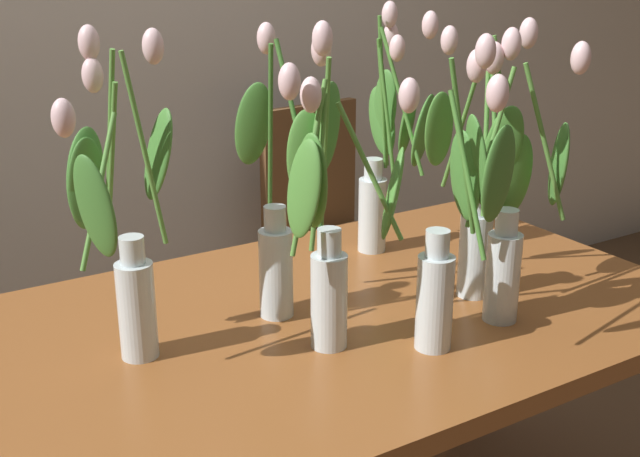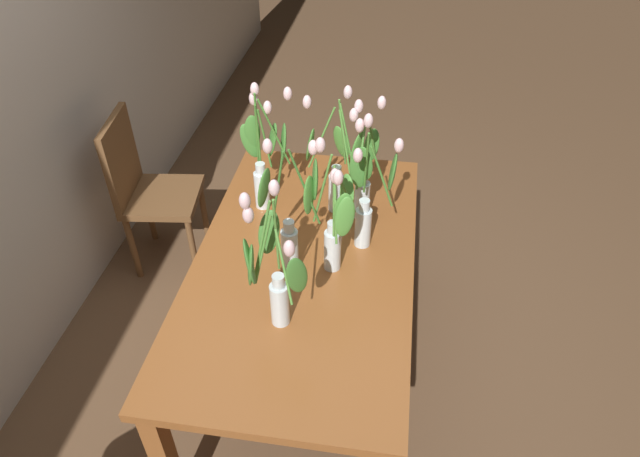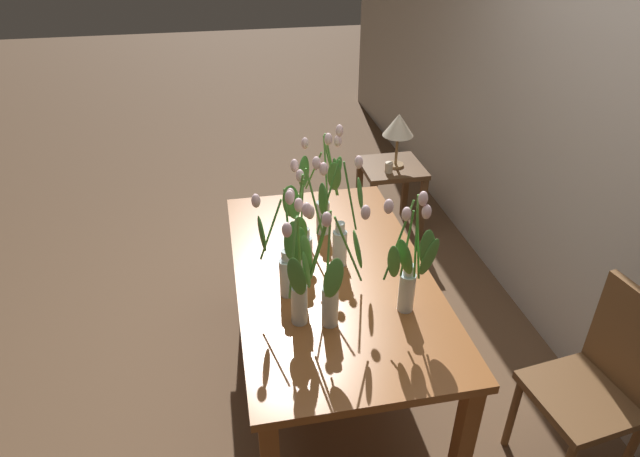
{
  "view_description": "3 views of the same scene",
  "coord_description": "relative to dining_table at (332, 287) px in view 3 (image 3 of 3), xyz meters",
  "views": [
    {
      "loc": [
        -0.76,
        -1.26,
        1.44
      ],
      "look_at": [
        -0.0,
        -0.04,
        0.94
      ],
      "focal_mm": 45.38,
      "sensor_mm": 36.0,
      "label": 1
    },
    {
      "loc": [
        -1.66,
        -0.32,
        2.3
      ],
      "look_at": [
        0.0,
        -0.07,
        0.91
      ],
      "focal_mm": 31.16,
      "sensor_mm": 36.0,
      "label": 2
    },
    {
      "loc": [
        2.02,
        -0.45,
        2.26
      ],
      "look_at": [
        0.0,
        -0.06,
        0.98
      ],
      "focal_mm": 30.54,
      "sensor_mm": 36.0,
      "label": 3
    }
  ],
  "objects": [
    {
      "name": "table_lamp",
      "position": [
        -1.44,
        0.79,
        0.21
      ],
      "size": [
        0.22,
        0.22,
        0.4
      ],
      "color": "olive",
      "rests_on": "side_table"
    },
    {
      "name": "tulip_vase_0",
      "position": [
        -0.36,
        0.04,
        0.33
      ],
      "size": [
        0.23,
        0.24,
        0.58
      ],
      "color": "silver",
      "rests_on": "dining_table"
    },
    {
      "name": "tulip_vase_4",
      "position": [
        0.32,
        -0.21,
        0.28
      ],
      "size": [
        0.25,
        0.11,
        0.54
      ],
      "color": "silver",
      "rests_on": "dining_table"
    },
    {
      "name": "dining_chair",
      "position": [
        0.68,
        1.01,
        -0.12
      ],
      "size": [
        0.45,
        0.45,
        0.93
      ],
      "color": "brown",
      "rests_on": "ground"
    },
    {
      "name": "ground_plane",
      "position": [
        0.0,
        0.0,
        -0.65
      ],
      "size": [
        18.0,
        18.0,
        0.0
      ],
      "primitive_type": "plane",
      "color": "brown"
    },
    {
      "name": "pillar_candle",
      "position": [
        -1.35,
        0.71,
        -0.06
      ],
      "size": [
        0.06,
        0.06,
        0.07
      ],
      "primitive_type": "cylinder",
      "color": "beige",
      "rests_on": "side_table"
    },
    {
      "name": "side_table",
      "position": [
        -1.45,
        0.77,
        -0.22
      ],
      "size": [
        0.44,
        0.44,
        0.55
      ],
      "color": "brown",
      "rests_on": "ground"
    },
    {
      "name": "room_wall_rear",
      "position": [
        0.0,
        1.36,
        0.7
      ],
      "size": [
        9.0,
        0.1,
        2.7
      ],
      "primitive_type": "cube",
      "color": "beige",
      "rests_on": "ground"
    },
    {
      "name": "tulip_vase_3",
      "position": [
        0.35,
        0.24,
        0.32
      ],
      "size": [
        0.16,
        0.26,
        0.59
      ],
      "color": "silver",
      "rests_on": "dining_table"
    },
    {
      "name": "tulip_vase_5",
      "position": [
        0.15,
        -0.24,
        0.28
      ],
      "size": [
        0.15,
        0.21,
        0.56
      ],
      "color": "silver",
      "rests_on": "dining_table"
    },
    {
      "name": "dining_table",
      "position": [
        0.0,
        0.0,
        0.0
      ],
      "size": [
        1.6,
        0.9,
        0.74
      ],
      "color": "brown",
      "rests_on": "ground"
    },
    {
      "name": "tulip_vase_6",
      "position": [
        -0.04,
        0.04,
        0.29
      ],
      "size": [
        0.15,
        0.26,
        0.59
      ],
      "color": "silver",
      "rests_on": "dining_table"
    },
    {
      "name": "tulip_vase_1",
      "position": [
        -0.03,
        -0.13,
        0.32
      ],
      "size": [
        0.27,
        0.21,
        0.56
      ],
      "color": "silver",
      "rests_on": "dining_table"
    },
    {
      "name": "tulip_vase_2",
      "position": [
        0.36,
        -0.09,
        0.32
      ],
      "size": [
        0.19,
        0.28,
        0.58
      ],
      "color": "silver",
      "rests_on": "dining_table"
    }
  ]
}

